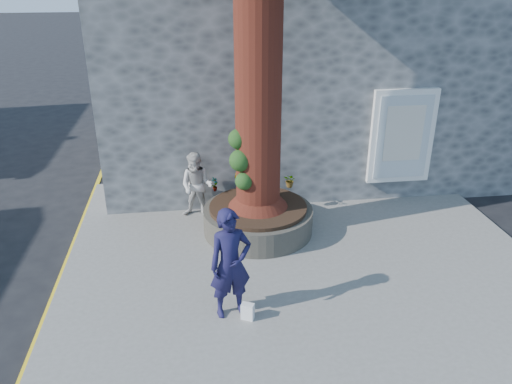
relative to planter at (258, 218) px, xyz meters
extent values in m
plane|color=black|center=(-0.80, -2.00, -0.41)|extent=(120.00, 120.00, 0.00)
cube|color=slate|center=(0.70, -1.00, -0.35)|extent=(9.00, 8.00, 0.12)
cube|color=yellow|center=(-3.85, -1.00, -0.41)|extent=(0.10, 30.00, 0.01)
cube|color=#484B4D|center=(1.70, 5.20, 2.59)|extent=(10.00, 8.00, 6.00)
cube|color=white|center=(3.50, 1.14, 1.29)|extent=(1.50, 0.12, 2.20)
cube|color=silver|center=(3.50, 1.08, 1.29)|extent=(1.25, 0.04, 1.95)
cube|color=silver|center=(3.50, 1.06, 1.39)|extent=(0.90, 0.02, 1.30)
cylinder|color=black|center=(0.00, 0.00, -0.03)|extent=(2.30, 2.30, 0.52)
cylinder|color=black|center=(0.00, 0.00, 0.27)|extent=(2.04, 2.04, 0.08)
cylinder|color=#3F1B0F|center=(0.00, 0.00, 4.06)|extent=(0.90, 0.90, 7.50)
cone|color=#3F1B0F|center=(0.00, 0.00, 0.66)|extent=(1.24, 1.24, 0.70)
sphere|color=#154117|center=(-0.38, -0.20, 1.41)|extent=(0.44, 0.44, 0.44)
sphere|color=#154117|center=(-0.32, -0.30, 1.01)|extent=(0.36, 0.36, 0.36)
sphere|color=#154117|center=(-0.40, -0.08, 1.81)|extent=(0.40, 0.40, 0.40)
imported|color=#18153C|center=(-0.80, -2.67, 0.64)|extent=(0.76, 0.58, 1.86)
imported|color=beige|center=(-1.24, 0.84, 0.46)|extent=(0.89, 0.79, 1.51)
cube|color=white|center=(-0.56, -2.86, -0.15)|extent=(0.23, 0.19, 0.28)
imported|color=gray|center=(-0.85, 0.85, 0.47)|extent=(0.20, 0.21, 0.33)
imported|color=gray|center=(-0.32, 0.85, 0.52)|extent=(0.31, 0.31, 0.42)
imported|color=gray|center=(0.21, -0.11, 0.48)|extent=(0.21, 0.21, 0.35)
imported|color=gray|center=(0.85, 0.85, 0.46)|extent=(0.38, 0.37, 0.31)
camera|label=1|loc=(-1.28, -9.26, 4.89)|focal=35.00mm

